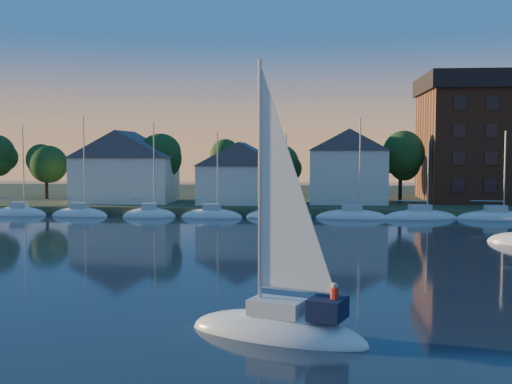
# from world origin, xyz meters

# --- Properties ---
(ground) EXTENTS (260.00, 260.00, 0.00)m
(ground) POSITION_xyz_m (0.00, 0.00, 0.00)
(ground) COLOR black
(ground) RESTS_ON ground
(shoreline_land) EXTENTS (160.00, 50.00, 2.00)m
(shoreline_land) POSITION_xyz_m (0.00, 75.00, 0.00)
(shoreline_land) COLOR #323A22
(shoreline_land) RESTS_ON ground
(wooden_dock) EXTENTS (120.00, 3.00, 1.00)m
(wooden_dock) POSITION_xyz_m (0.00, 52.00, 0.00)
(wooden_dock) COLOR brown
(wooden_dock) RESTS_ON ground
(clubhouse_west) EXTENTS (13.65, 9.45, 9.64)m
(clubhouse_west) POSITION_xyz_m (-22.00, 58.00, 5.93)
(clubhouse_west) COLOR white
(clubhouse_west) RESTS_ON shoreline_land
(clubhouse_centre) EXTENTS (11.55, 8.40, 8.08)m
(clubhouse_centre) POSITION_xyz_m (-6.00, 57.00, 5.13)
(clubhouse_centre) COLOR white
(clubhouse_centre) RESTS_ON shoreline_land
(clubhouse_east) EXTENTS (10.50, 8.40, 9.80)m
(clubhouse_east) POSITION_xyz_m (8.00, 59.00, 6.00)
(clubhouse_east) COLOR white
(clubhouse_east) RESTS_ON shoreline_land
(tree_line) EXTENTS (93.40, 5.40, 8.90)m
(tree_line) POSITION_xyz_m (2.00, 63.00, 7.18)
(tree_line) COLOR #332017
(tree_line) RESTS_ON shoreline_land
(moored_fleet) EXTENTS (79.50, 2.40, 12.05)m
(moored_fleet) POSITION_xyz_m (-4.00, 49.00, 0.10)
(moored_fleet) COLOR white
(moored_fleet) RESTS_ON ground
(hero_sailboat) EXTENTS (8.79, 5.50, 13.22)m
(hero_sailboat) POSITION_xyz_m (2.10, 0.47, 0.56)
(hero_sailboat) COLOR white
(hero_sailboat) RESTS_ON ground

